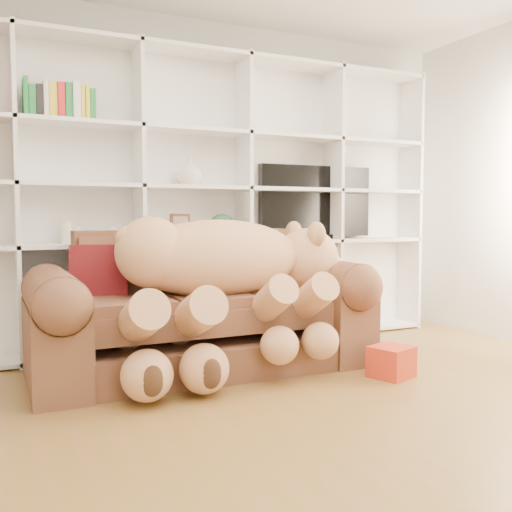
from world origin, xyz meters
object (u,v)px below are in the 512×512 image
sofa (202,317)px  tv (316,203)px  gift_box (391,362)px  teddy_bear (225,274)px

sofa → tv: 1.72m
sofa → gift_box: sofa is taller
teddy_bear → tv: size_ratio=1.63×
gift_box → tv: size_ratio=0.23×
sofa → gift_box: (1.07, -0.75, -0.26)m
sofa → gift_box: 1.33m
teddy_bear → tv: 1.61m
sofa → teddy_bear: teddy_bear is taller
sofa → teddy_bear: (0.10, -0.19, 0.32)m
teddy_bear → gift_box: size_ratio=7.04×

